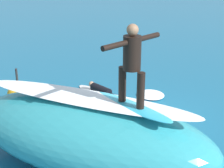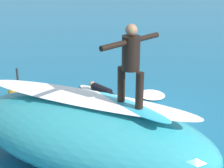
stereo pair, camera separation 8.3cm
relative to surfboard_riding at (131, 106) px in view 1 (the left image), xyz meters
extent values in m
plane|color=#196084|center=(0.29, -2.72, -1.81)|extent=(120.00, 120.00, 0.00)
ellipsoid|color=teal|center=(1.05, -0.18, -0.93)|extent=(6.54, 3.61, 1.76)
ellipsoid|color=white|center=(1.05, -0.18, 0.00)|extent=(5.34, 1.79, 0.08)
ellipsoid|color=#33B2D1|center=(0.00, 0.00, 0.00)|extent=(2.10, 1.52, 0.09)
cylinder|color=black|center=(0.22, -0.13, 0.43)|extent=(0.17, 0.17, 0.77)
cylinder|color=black|center=(-0.22, 0.13, 0.43)|extent=(0.17, 0.17, 0.77)
cylinder|color=black|center=(0.00, 0.00, 1.17)|extent=(0.51, 0.51, 0.70)
sphere|color=#936B4C|center=(0.00, 0.00, 1.64)|extent=(0.24, 0.24, 0.24)
cylinder|color=black|center=(0.26, 0.43, 1.41)|extent=(0.42, 0.59, 0.11)
cylinder|color=black|center=(-0.26, -0.43, 1.41)|extent=(0.42, 0.59, 0.11)
ellipsoid|color=silver|center=(1.95, -4.47, -1.77)|extent=(2.40, 1.84, 0.07)
cylinder|color=black|center=(1.95, -4.47, -1.59)|extent=(0.89, 0.73, 0.31)
sphere|color=tan|center=(2.39, -4.76, -1.53)|extent=(0.22, 0.22, 0.22)
cylinder|color=black|center=(1.24, -4.11, -1.67)|extent=(0.68, 0.51, 0.14)
cylinder|color=black|center=(1.33, -3.96, -1.67)|extent=(0.68, 0.51, 0.14)
sphere|color=orange|center=(4.46, -3.07, -1.43)|extent=(0.75, 0.75, 0.75)
cylinder|color=#262626|center=(4.46, -3.07, -0.79)|extent=(0.08, 0.08, 0.53)
ellipsoid|color=white|center=(0.18, -4.85, -1.76)|extent=(1.38, 1.37, 0.10)
ellipsoid|color=white|center=(2.75, -0.18, -1.74)|extent=(0.54, 0.44, 0.14)
camera|label=1|loc=(-1.19, 6.41, 3.04)|focal=54.08mm
camera|label=2|loc=(-1.27, 6.39, 3.04)|focal=54.08mm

